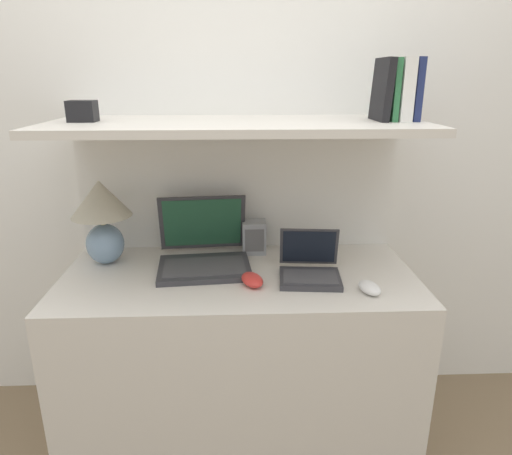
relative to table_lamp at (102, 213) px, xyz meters
name	(u,v)px	position (x,y,z in m)	size (l,w,h in m)	color
wall_back	(238,134)	(0.52, 0.23, 0.27)	(6.00, 0.05, 2.40)	white
desk	(240,358)	(0.52, -0.14, -0.57)	(1.32, 0.61, 0.73)	silver
back_riser	(239,265)	(0.52, 0.18, -0.30)	(1.32, 0.04, 1.25)	white
shelf	(237,125)	(0.52, -0.07, 0.34)	(1.32, 0.54, 0.03)	silver
table_lamp	(102,213)	(0.00, 0.00, 0.00)	(0.23, 0.23, 0.33)	#7593B2
laptop_large	(204,252)	(0.39, -0.04, -0.15)	(0.37, 0.36, 0.26)	#333338
laptop_small	(310,268)	(0.78, -0.18, -0.17)	(0.24, 0.23, 0.17)	#333338
computer_mouse	(253,280)	(0.57, -0.23, -0.19)	(0.10, 0.13, 0.04)	red
second_mouse	(370,288)	(0.97, -0.31, -0.19)	(0.09, 0.12, 0.04)	white
router_box	(254,237)	(0.59, 0.09, -0.14)	(0.10, 0.09, 0.14)	gray
book_navy	(414,89)	(1.14, -0.07, 0.46)	(0.02, 0.13, 0.21)	navy
book_white	(402,89)	(1.10, -0.07, 0.46)	(0.04, 0.15, 0.21)	silver
book_green	(392,90)	(1.06, -0.07, 0.45)	(0.02, 0.14, 0.21)	#2D7042
book_black	(383,90)	(1.03, -0.07, 0.45)	(0.04, 0.17, 0.21)	black
shelf_gadget	(83,111)	(-0.01, -0.07, 0.39)	(0.09, 0.07, 0.07)	black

